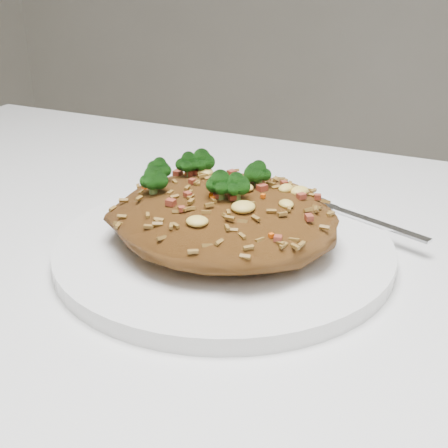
% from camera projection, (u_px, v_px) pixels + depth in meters
% --- Properties ---
extents(dining_table, '(1.20, 0.80, 0.75)m').
position_uv_depth(dining_table, '(269.00, 420.00, 0.47)').
color(dining_table, white).
rests_on(dining_table, ground).
extents(plate, '(0.28, 0.28, 0.01)m').
position_uv_depth(plate, '(224.00, 248.00, 0.52)').
color(plate, white).
rests_on(plate, dining_table).
extents(fried_rice, '(0.19, 0.17, 0.07)m').
position_uv_depth(fried_rice, '(223.00, 208.00, 0.50)').
color(fried_rice, brown).
rests_on(fried_rice, plate).
extents(fork, '(0.16, 0.07, 0.00)m').
position_uv_depth(fork, '(355.00, 216.00, 0.56)').
color(fork, silver).
rests_on(fork, plate).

